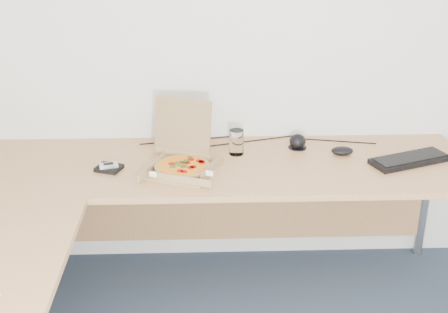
{
  "coord_description": "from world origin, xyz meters",
  "views": [
    {
      "loc": [
        -0.54,
        -1.27,
        1.94
      ],
      "look_at": [
        -0.45,
        1.28,
        0.82
      ],
      "focal_mm": 48.36,
      "sensor_mm": 36.0,
      "label": 1
    }
  ],
  "objects_px": {
    "desk": "(138,213)",
    "keyboard": "(410,160)",
    "wallet": "(109,168)",
    "pizza_box": "(182,163)",
    "drinking_glass": "(236,142)"
  },
  "relations": [
    {
      "from": "desk",
      "to": "keyboard",
      "type": "height_order",
      "value": "keyboard"
    },
    {
      "from": "desk",
      "to": "wallet",
      "type": "height_order",
      "value": "wallet"
    },
    {
      "from": "desk",
      "to": "pizza_box",
      "type": "distance_m",
      "value": 0.41
    },
    {
      "from": "drinking_glass",
      "to": "keyboard",
      "type": "height_order",
      "value": "drinking_glass"
    },
    {
      "from": "drinking_glass",
      "to": "keyboard",
      "type": "relative_size",
      "value": 0.32
    },
    {
      "from": "drinking_glass",
      "to": "keyboard",
      "type": "distance_m",
      "value": 0.85
    },
    {
      "from": "desk",
      "to": "keyboard",
      "type": "relative_size",
      "value": 6.29
    },
    {
      "from": "desk",
      "to": "pizza_box",
      "type": "bearing_deg",
      "value": 63.94
    },
    {
      "from": "pizza_box",
      "to": "keyboard",
      "type": "distance_m",
      "value": 1.11
    },
    {
      "from": "desk",
      "to": "wallet",
      "type": "bearing_deg",
      "value": 114.78
    },
    {
      "from": "pizza_box",
      "to": "keyboard",
      "type": "bearing_deg",
      "value": 23.76
    },
    {
      "from": "pizza_box",
      "to": "keyboard",
      "type": "xyz_separation_m",
      "value": [
        1.11,
        0.05,
        -0.02
      ]
    },
    {
      "from": "keyboard",
      "to": "desk",
      "type": "bearing_deg",
      "value": 176.6
    },
    {
      "from": "wallet",
      "to": "keyboard",
      "type": "bearing_deg",
      "value": 21.84
    },
    {
      "from": "desk",
      "to": "pizza_box",
      "type": "relative_size",
      "value": 7.33
    }
  ]
}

